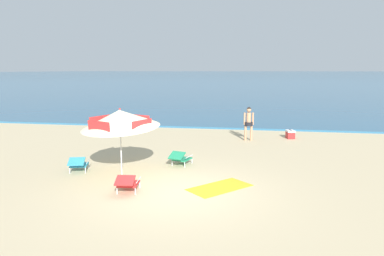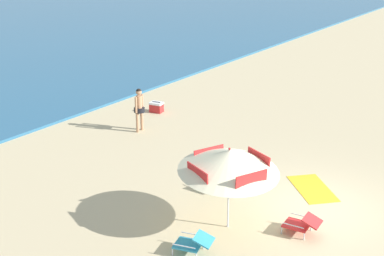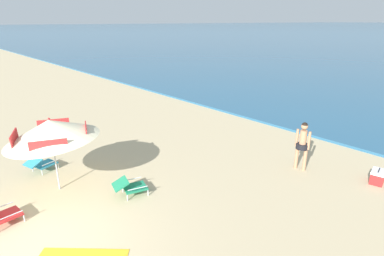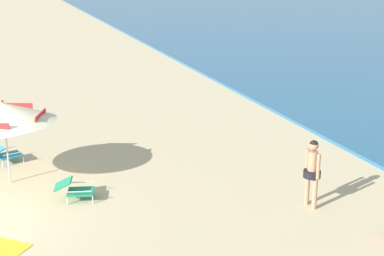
{
  "view_description": "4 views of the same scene",
  "coord_description": "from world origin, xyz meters",
  "px_view_note": "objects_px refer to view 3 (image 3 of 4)",
  "views": [
    {
      "loc": [
        2.03,
        -9.02,
        3.27
      ],
      "look_at": [
        -0.56,
        5.78,
        0.82
      ],
      "focal_mm": 33.36,
      "sensor_mm": 36.0,
      "label": 1
    },
    {
      "loc": [
        -12.67,
        -5.3,
        7.2
      ],
      "look_at": [
        0.03,
        4.0,
        1.41
      ],
      "focal_mm": 53.87,
      "sensor_mm": 36.0,
      "label": 2
    },
    {
      "loc": [
        6.26,
        -1.0,
        4.52
      ],
      "look_at": [
        -1.25,
        5.68,
        1.05
      ],
      "focal_mm": 29.18,
      "sensor_mm": 36.0,
      "label": 3
    },
    {
      "loc": [
        12.11,
        0.85,
        5.58
      ],
      "look_at": [
        -0.79,
        5.73,
        1.31
      ],
      "focal_mm": 54.57,
      "sensor_mm": 36.0,
      "label": 4
    }
  ],
  "objects_px": {
    "beach_umbrella_striped_main": "(51,130)",
    "lounge_chair_under_umbrella": "(0,215)",
    "lounge_chair_facing_sea": "(130,186)",
    "cooler_box": "(378,177)",
    "lounge_chair_beside_umbrella": "(41,163)",
    "person_standing_near_shore": "(303,143)"
  },
  "relations": [
    {
      "from": "lounge_chair_beside_umbrella",
      "to": "lounge_chair_facing_sea",
      "type": "bearing_deg",
      "value": 23.63
    },
    {
      "from": "beach_umbrella_striped_main",
      "to": "lounge_chair_under_umbrella",
      "type": "distance_m",
      "value": 2.34
    },
    {
      "from": "beach_umbrella_striped_main",
      "to": "cooler_box",
      "type": "bearing_deg",
      "value": 50.51
    },
    {
      "from": "beach_umbrella_striped_main",
      "to": "person_standing_near_shore",
      "type": "bearing_deg",
      "value": 58.2
    },
    {
      "from": "cooler_box",
      "to": "beach_umbrella_striped_main",
      "type": "bearing_deg",
      "value": -129.49
    },
    {
      "from": "lounge_chair_beside_umbrella",
      "to": "cooler_box",
      "type": "xyz_separation_m",
      "value": [
        7.31,
        7.11,
        -0.07
      ]
    },
    {
      "from": "lounge_chair_under_umbrella",
      "to": "person_standing_near_shore",
      "type": "xyz_separation_m",
      "value": [
        3.07,
        7.84,
        0.63
      ]
    },
    {
      "from": "lounge_chair_under_umbrella",
      "to": "lounge_chair_beside_umbrella",
      "type": "distance_m",
      "value": 2.76
    },
    {
      "from": "lounge_chair_beside_umbrella",
      "to": "lounge_chair_facing_sea",
      "type": "distance_m",
      "value": 3.37
    },
    {
      "from": "lounge_chair_beside_umbrella",
      "to": "cooler_box",
      "type": "bearing_deg",
      "value": 44.23
    },
    {
      "from": "lounge_chair_under_umbrella",
      "to": "person_standing_near_shore",
      "type": "bearing_deg",
      "value": 68.59
    },
    {
      "from": "lounge_chair_under_umbrella",
      "to": "cooler_box",
      "type": "relative_size",
      "value": 1.68
    },
    {
      "from": "lounge_chair_under_umbrella",
      "to": "cooler_box",
      "type": "height_order",
      "value": "lounge_chair_under_umbrella"
    },
    {
      "from": "cooler_box",
      "to": "lounge_chair_under_umbrella",
      "type": "bearing_deg",
      "value": -120.16
    },
    {
      "from": "lounge_chair_facing_sea",
      "to": "cooler_box",
      "type": "xyz_separation_m",
      "value": [
        4.22,
        5.76,
        -0.07
      ]
    },
    {
      "from": "lounge_chair_facing_sea",
      "to": "beach_umbrella_striped_main",
      "type": "bearing_deg",
      "value": -140.69
    },
    {
      "from": "lounge_chair_under_umbrella",
      "to": "person_standing_near_shore",
      "type": "height_order",
      "value": "person_standing_near_shore"
    },
    {
      "from": "lounge_chair_under_umbrella",
      "to": "lounge_chair_facing_sea",
      "type": "relative_size",
      "value": 0.94
    },
    {
      "from": "lounge_chair_under_umbrella",
      "to": "lounge_chair_facing_sea",
      "type": "distance_m",
      "value": 3.06
    },
    {
      "from": "person_standing_near_shore",
      "to": "cooler_box",
      "type": "relative_size",
      "value": 2.85
    },
    {
      "from": "lounge_chair_beside_umbrella",
      "to": "person_standing_near_shore",
      "type": "xyz_separation_m",
      "value": [
        5.32,
        6.24,
        0.63
      ]
    },
    {
      "from": "lounge_chair_facing_sea",
      "to": "cooler_box",
      "type": "height_order",
      "value": "lounge_chair_facing_sea"
    }
  ]
}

